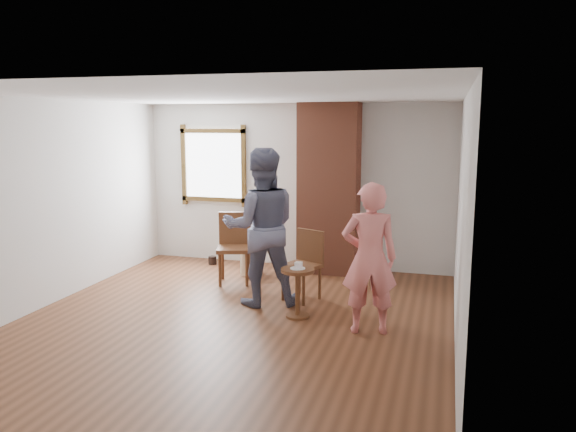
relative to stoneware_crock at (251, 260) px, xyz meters
The scene contains 12 objects.
ground 2.09m from the stoneware_crock, 76.19° to the right, with size 5.50×5.50×0.00m, color brown.
room_shell 2.17m from the stoneware_crock, 72.69° to the right, with size 5.04×5.52×2.62m.
brick_chimney 1.61m from the stoneware_crock, 23.83° to the left, with size 0.90×0.50×2.60m, color #9C5037.
stoneware_crock is the anchor object (origin of this frame).
dark_pot 0.92m from the stoneware_crock, 154.95° to the left, with size 0.13×0.13×0.13m, color black.
dining_chair_left 0.55m from the stoneware_crock, 104.28° to the right, with size 0.59×0.59×1.01m.
dining_chair_right 1.46m from the stoneware_crock, 40.66° to the right, with size 0.56×0.56×0.91m.
side_table 2.04m from the stoneware_crock, 54.49° to the right, with size 0.40×0.40×0.60m.
cake_plate 2.07m from the stoneware_crock, 54.49° to the right, with size 0.18×0.18×0.01m, color white.
cake_slice 2.08m from the stoneware_crock, 54.26° to the right, with size 0.08×0.07×0.06m, color white.
man 1.61m from the stoneware_crock, 64.96° to the right, with size 0.97×0.76×2.00m, color #15163B.
person_pink 2.86m from the stoneware_crock, 42.58° to the right, with size 0.61×0.40×1.69m, color #E47672.
Camera 1 is at (2.36, -5.86, 2.33)m, focal length 35.00 mm.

